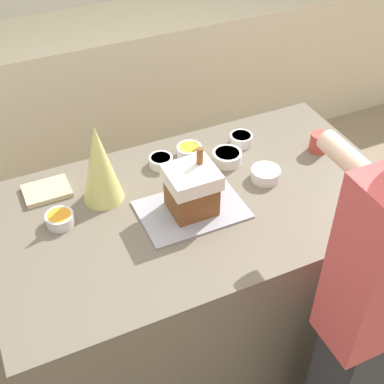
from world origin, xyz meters
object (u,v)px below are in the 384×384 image
(candy_bowl_behind_tray, at_px, (241,139))
(mug, at_px, (319,142))
(baking_tray, at_px, (192,210))
(candy_bowl_beside_tree, at_px, (189,151))
(candy_bowl_near_tray_left, at_px, (227,157))
(candy_bowl_near_tray_right, at_px, (60,219))
(gingerbread_house, at_px, (192,189))
(person, at_px, (383,311))
(cookbook, at_px, (47,191))
(candy_bowl_front_corner, at_px, (161,161))
(candy_bowl_far_right, at_px, (266,174))
(decorative_tree, at_px, (99,164))

(candy_bowl_behind_tray, distance_m, mug, 0.33)
(baking_tray, bearing_deg, candy_bowl_beside_tree, 66.92)
(candy_bowl_near_tray_left, height_order, candy_bowl_near_tray_right, candy_bowl_near_tray_left)
(gingerbread_house, height_order, person, person)
(candy_bowl_beside_tree, bearing_deg, cookbook, 178.75)
(gingerbread_house, xyz_separation_m, candy_bowl_behind_tray, (0.37, 0.30, -0.08))
(candy_bowl_near_tray_left, bearing_deg, candy_bowl_front_corner, 159.85)
(candy_bowl_far_right, bearing_deg, candy_bowl_behind_tray, 83.89)
(person, bearing_deg, candy_bowl_far_right, 93.38)
(gingerbread_house, relative_size, candy_bowl_far_right, 2.12)
(candy_bowl_behind_tray, height_order, candy_bowl_near_tray_right, candy_bowl_behind_tray)
(candy_bowl_far_right, bearing_deg, candy_bowl_front_corner, 143.49)
(candy_bowl_near_tray_right, distance_m, mug, 1.11)
(candy_bowl_front_corner, distance_m, candy_bowl_beside_tree, 0.13)
(gingerbread_house, relative_size, mug, 3.00)
(baking_tray, xyz_separation_m, candy_bowl_beside_tree, (0.13, 0.31, 0.02))
(candy_bowl_near_tray_left, bearing_deg, mug, -12.67)
(candy_bowl_front_corner, relative_size, cookbook, 0.55)
(mug, bearing_deg, baking_tray, -169.47)
(candy_bowl_behind_tray, bearing_deg, gingerbread_house, -141.27)
(candy_bowl_front_corner, distance_m, person, 1.02)
(candy_bowl_behind_tray, bearing_deg, candy_bowl_near_tray_right, -168.85)
(candy_bowl_far_right, bearing_deg, candy_bowl_near_tray_right, 173.84)
(gingerbread_house, relative_size, candy_bowl_beside_tree, 2.35)
(candy_bowl_front_corner, bearing_deg, mug, -15.70)
(candy_bowl_front_corner, xyz_separation_m, candy_bowl_far_right, (0.35, -0.26, 0.00))
(candy_bowl_far_right, bearing_deg, candy_bowl_beside_tree, 128.66)
(gingerbread_house, height_order, candy_bowl_far_right, gingerbread_house)
(candy_bowl_far_right, distance_m, cookbook, 0.86)
(candy_bowl_behind_tray, relative_size, candy_bowl_front_corner, 1.02)
(candy_bowl_front_corner, bearing_deg, decorative_tree, -160.98)
(candy_bowl_front_corner, bearing_deg, cookbook, 177.21)
(gingerbread_house, relative_size, candy_bowl_near_tray_right, 2.40)
(baking_tray, distance_m, candy_bowl_behind_tray, 0.48)
(gingerbread_house, xyz_separation_m, candy_bowl_near_tray_left, (0.26, 0.21, -0.08))
(candy_bowl_beside_tree, height_order, candy_bowl_near_tray_right, candy_bowl_beside_tree)
(candy_bowl_near_tray_right, relative_size, cookbook, 0.59)
(candy_bowl_beside_tree, bearing_deg, mug, -20.44)
(candy_bowl_far_right, bearing_deg, cookbook, 161.10)
(decorative_tree, relative_size, candy_bowl_far_right, 2.79)
(candy_bowl_near_tray_right, relative_size, person, 0.06)
(candy_bowl_behind_tray, bearing_deg, cookbook, 178.17)
(candy_bowl_near_tray_right, bearing_deg, candy_bowl_behind_tray, 11.15)
(candy_bowl_near_tray_right, relative_size, mug, 1.25)
(candy_bowl_beside_tree, xyz_separation_m, candy_bowl_near_tray_right, (-0.60, -0.18, -0.00))
(candy_bowl_behind_tray, relative_size, candy_bowl_near_tray_left, 0.81)
(candy_bowl_front_corner, relative_size, candy_bowl_far_right, 0.84)
(mug, xyz_separation_m, person, (-0.26, -0.76, -0.09))
(candy_bowl_behind_tray, height_order, cookbook, candy_bowl_behind_tray)
(cookbook, bearing_deg, candy_bowl_beside_tree, -1.25)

